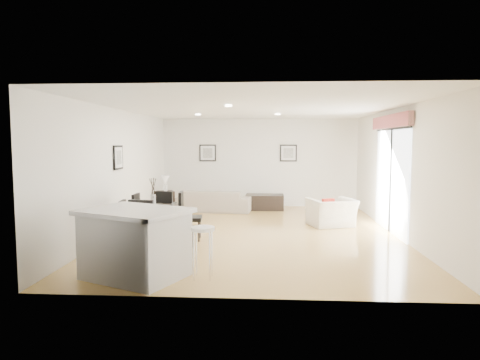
# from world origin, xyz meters

# --- Properties ---
(ground) EXTENTS (8.00, 8.00, 0.00)m
(ground) POSITION_xyz_m (0.00, 0.00, 0.00)
(ground) COLOR tan
(ground) RESTS_ON ground
(wall_back) EXTENTS (6.00, 0.04, 2.70)m
(wall_back) POSITION_xyz_m (0.00, 4.00, 1.35)
(wall_back) COLOR white
(wall_back) RESTS_ON ground
(wall_front) EXTENTS (6.00, 0.04, 2.70)m
(wall_front) POSITION_xyz_m (0.00, -4.00, 1.35)
(wall_front) COLOR white
(wall_front) RESTS_ON ground
(wall_left) EXTENTS (0.04, 8.00, 2.70)m
(wall_left) POSITION_xyz_m (-3.00, 0.00, 1.35)
(wall_left) COLOR white
(wall_left) RESTS_ON ground
(wall_right) EXTENTS (0.04, 8.00, 2.70)m
(wall_right) POSITION_xyz_m (3.00, 0.00, 1.35)
(wall_right) COLOR white
(wall_right) RESTS_ON ground
(ceiling) EXTENTS (6.00, 8.00, 0.02)m
(ceiling) POSITION_xyz_m (0.00, 0.00, 2.70)
(ceiling) COLOR white
(ceiling) RESTS_ON wall_back
(sofa) EXTENTS (2.16, 1.01, 0.61)m
(sofa) POSITION_xyz_m (-1.26, 2.85, 0.31)
(sofa) COLOR gray
(sofa) RESTS_ON ground
(armchair) EXTENTS (1.22, 1.13, 0.65)m
(armchair) POSITION_xyz_m (1.77, 0.84, 0.33)
(armchair) COLOR white
(armchair) RESTS_ON ground
(dining_table) EXTENTS (0.88, 1.67, 0.68)m
(dining_table) POSITION_xyz_m (-1.95, -1.20, 0.61)
(dining_table) COLOR black
(dining_table) RESTS_ON ground
(dining_chair_wnear) EXTENTS (0.45, 0.45, 0.91)m
(dining_chair_wnear) POSITION_xyz_m (-2.52, -1.60, 0.51)
(dining_chair_wnear) COLOR black
(dining_chair_wnear) RESTS_ON ground
(dining_chair_wfar) EXTENTS (0.42, 0.42, 0.93)m
(dining_chair_wfar) POSITION_xyz_m (-2.52, -0.79, 0.52)
(dining_chair_wfar) COLOR black
(dining_chair_wfar) RESTS_ON ground
(dining_chair_enear) EXTENTS (0.39, 0.39, 0.86)m
(dining_chair_enear) POSITION_xyz_m (-1.37, -1.60, 0.48)
(dining_chair_enear) COLOR black
(dining_chair_enear) RESTS_ON ground
(dining_chair_efar) EXTENTS (0.48, 0.48, 0.98)m
(dining_chair_efar) POSITION_xyz_m (-1.38, -0.80, 0.55)
(dining_chair_efar) COLOR black
(dining_chair_efar) RESTS_ON ground
(dining_chair_head) EXTENTS (0.49, 0.49, 0.99)m
(dining_chair_head) POSITION_xyz_m (-1.94, -2.20, 0.55)
(dining_chair_head) COLOR black
(dining_chair_head) RESTS_ON ground
(dining_chair_foot) EXTENTS (0.48, 0.48, 0.93)m
(dining_chair_foot) POSITION_xyz_m (-1.96, -0.19, 0.52)
(dining_chair_foot) COLOR black
(dining_chair_foot) RESTS_ON ground
(vase) EXTENTS (0.79, 1.22, 0.62)m
(vase) POSITION_xyz_m (-1.95, -1.20, 0.93)
(vase) COLOR white
(vase) RESTS_ON dining_table
(coffee_table) EXTENTS (1.12, 0.68, 0.44)m
(coffee_table) POSITION_xyz_m (0.18, 3.28, 0.22)
(coffee_table) COLOR black
(coffee_table) RESTS_ON ground
(side_table) EXTENTS (0.59, 0.59, 0.59)m
(side_table) POSITION_xyz_m (-2.66, 2.76, 0.29)
(side_table) COLOR black
(side_table) RESTS_ON ground
(table_lamp) EXTENTS (0.23, 0.23, 0.44)m
(table_lamp) POSITION_xyz_m (-2.65, 2.76, 0.88)
(table_lamp) COLOR white
(table_lamp) RESTS_ON side_table
(cushion) EXTENTS (0.31, 0.20, 0.30)m
(cushion) POSITION_xyz_m (1.68, 0.74, 0.52)
(cushion) COLOR maroon
(cushion) RESTS_ON armchair
(kitchen_island) EXTENTS (1.77, 1.60, 1.01)m
(kitchen_island) POSITION_xyz_m (-1.67, -3.23, 0.51)
(kitchen_island) COLOR silver
(kitchen_island) RESTS_ON ground
(bar_stool) EXTENTS (0.35, 0.35, 0.76)m
(bar_stool) POSITION_xyz_m (-0.68, -3.23, 0.65)
(bar_stool) COLOR white
(bar_stool) RESTS_ON ground
(framed_print_back_left) EXTENTS (0.52, 0.04, 0.52)m
(framed_print_back_left) POSITION_xyz_m (-1.60, 3.97, 1.65)
(framed_print_back_left) COLOR black
(framed_print_back_left) RESTS_ON wall_back
(framed_print_back_right) EXTENTS (0.52, 0.04, 0.52)m
(framed_print_back_right) POSITION_xyz_m (0.90, 3.97, 1.65)
(framed_print_back_right) COLOR black
(framed_print_back_right) RESTS_ON wall_back
(framed_print_left_wall) EXTENTS (0.04, 0.52, 0.52)m
(framed_print_left_wall) POSITION_xyz_m (-2.97, -0.20, 1.65)
(framed_print_left_wall) COLOR black
(framed_print_left_wall) RESTS_ON wall_left
(sliding_door) EXTENTS (0.12, 2.70, 2.57)m
(sliding_door) POSITION_xyz_m (2.96, 0.30, 1.66)
(sliding_door) COLOR white
(sliding_door) RESTS_ON wall_right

